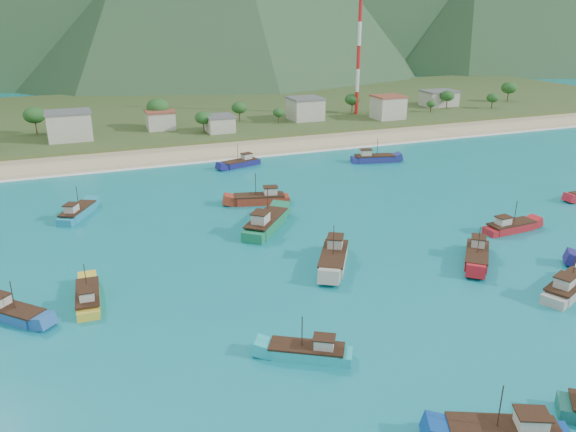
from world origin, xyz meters
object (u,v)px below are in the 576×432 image
object	(u,v)px
boat_6	(88,299)
boat_19	(477,256)
boat_24	(510,228)
boat_28	(334,259)
boat_22	(241,164)
boat_23	(260,200)
boat_1	(373,159)
boat_3	(12,313)
boat_27	(308,353)
boat_9	(266,224)
boat_29	(568,288)
radio_tower	(359,46)
boat_20	(77,213)

from	to	relation	value
boat_6	boat_19	distance (m)	55.89
boat_19	boat_24	xyz separation A→B (m)	(13.30, 7.78, -0.09)
boat_28	boat_22	bearing A→B (deg)	-61.74
boat_23	boat_28	distance (m)	30.40
boat_1	boat_3	size ratio (longest dim) A/B	1.29
boat_27	boat_28	distance (m)	24.37
boat_1	boat_9	xyz separation A→B (m)	(-39.92, -33.14, 0.23)
boat_29	boat_9	bearing A→B (deg)	-164.09
boat_23	boat_27	world-z (taller)	boat_23
boat_19	boat_29	size ratio (longest dim) A/B	0.90
boat_3	boat_23	bearing A→B (deg)	170.63
boat_27	boat_1	bearing A→B (deg)	-3.40
radio_tower	boat_20	bearing A→B (deg)	-143.76
boat_6	boat_29	size ratio (longest dim) A/B	0.86
boat_27	boat_28	world-z (taller)	boat_28
boat_27	boat_29	xyz separation A→B (m)	(38.18, 0.83, 0.18)
boat_3	boat_9	xyz separation A→B (m)	(38.90, 16.47, 0.37)
boat_1	boat_22	xyz separation A→B (m)	(-31.92, 8.22, -0.12)
boat_19	boat_9	bearing A→B (deg)	-2.56
radio_tower	boat_24	distance (m)	108.90
boat_24	boat_6	bearing A→B (deg)	-93.47
radio_tower	boat_23	bearing A→B (deg)	-129.18
radio_tower	boat_23	xyz separation A→B (m)	(-60.16, -73.81, -23.48)
radio_tower	boat_1	bearing A→B (deg)	-113.72
boat_9	boat_24	size ratio (longest dim) A/B	1.24
boat_28	boat_29	distance (m)	32.03
boat_22	boat_23	size ratio (longest dim) A/B	0.89
boat_1	boat_24	distance (m)	49.17
boat_19	boat_6	bearing A→B (deg)	32.51
boat_22	boat_23	distance (m)	28.23
boat_3	boat_29	world-z (taller)	boat_29
boat_3	boat_27	xyz separation A→B (m)	(30.69, -21.03, -0.03)
boat_22	boat_27	distance (m)	80.52
radio_tower	boat_29	xyz separation A→B (m)	(-33.76, -123.98, -23.50)
boat_9	boat_23	size ratio (longest dim) A/B	1.08
radio_tower	boat_9	xyz separation A→B (m)	(-63.73, -87.30, -23.28)
boat_1	boat_19	xyz separation A→B (m)	(-14.54, -56.93, -0.03)
boat_22	boat_27	world-z (taller)	boat_22
radio_tower	boat_19	size ratio (longest dim) A/B	4.50
boat_27	boat_28	size ratio (longest dim) A/B	0.78
radio_tower	boat_24	xyz separation A→B (m)	(-25.05, -103.31, -23.62)
boat_20	boat_23	xyz separation A→B (m)	(33.62, -5.09, 0.08)
boat_22	boat_24	size ratio (longest dim) A/B	1.02
boat_22	boat_29	distance (m)	81.07
boat_6	boat_22	world-z (taller)	boat_22
boat_9	boat_24	bearing A→B (deg)	17.69
boat_20	boat_6	bearing A→B (deg)	-61.64
boat_3	boat_24	size ratio (longest dim) A/B	0.88
boat_1	boat_27	size ratio (longest dim) A/B	1.21
boat_23	boat_24	world-z (taller)	boat_23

